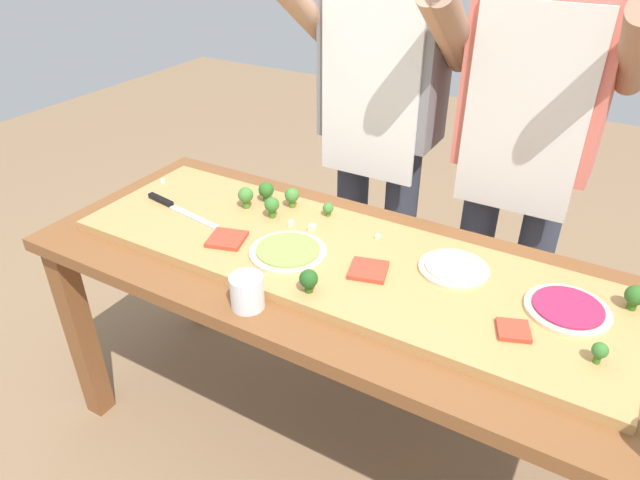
% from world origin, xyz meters
% --- Properties ---
extents(ground_plane, '(8.00, 8.00, 0.00)m').
position_xyz_m(ground_plane, '(0.00, 0.00, 0.00)').
color(ground_plane, '#896B4C').
extents(prep_table, '(1.82, 0.72, 0.75)m').
position_xyz_m(prep_table, '(0.00, 0.00, 0.65)').
color(prep_table, brown).
rests_on(prep_table, ground).
extents(cutting_board, '(1.55, 0.48, 0.03)m').
position_xyz_m(cutting_board, '(-0.03, 0.01, 0.76)').
color(cutting_board, tan).
rests_on(cutting_board, prep_table).
extents(chefs_knife, '(0.32, 0.07, 0.02)m').
position_xyz_m(chefs_knife, '(-0.62, -0.02, 0.78)').
color(chefs_knife, '#B7BABF').
rests_on(chefs_knife, cutting_board).
extents(pizza_whole_cheese_artichoke, '(0.19, 0.19, 0.02)m').
position_xyz_m(pizza_whole_cheese_artichoke, '(0.28, 0.09, 0.78)').
color(pizza_whole_cheese_artichoke, beige).
rests_on(pizza_whole_cheese_artichoke, cutting_board).
extents(pizza_whole_pesto_green, '(0.22, 0.22, 0.02)m').
position_xyz_m(pizza_whole_pesto_green, '(-0.15, -0.06, 0.78)').
color(pizza_whole_pesto_green, beige).
rests_on(pizza_whole_pesto_green, cutting_board).
extents(pizza_whole_beet_magenta, '(0.20, 0.20, 0.02)m').
position_xyz_m(pizza_whole_beet_magenta, '(0.57, 0.06, 0.78)').
color(pizza_whole_beet_magenta, beige).
rests_on(pizza_whole_beet_magenta, cutting_board).
extents(pizza_slice_near_right, '(0.12, 0.12, 0.01)m').
position_xyz_m(pizza_slice_near_right, '(-0.34, -0.09, 0.78)').
color(pizza_slice_near_right, '#BC3D28').
rests_on(pizza_slice_near_right, cutting_board).
extents(pizza_slice_near_left, '(0.12, 0.12, 0.01)m').
position_xyz_m(pizza_slice_near_left, '(0.08, -0.03, 0.78)').
color(pizza_slice_near_left, '#BC3D28').
rests_on(pizza_slice_near_left, cutting_board).
extents(pizza_slice_far_right, '(0.09, 0.09, 0.01)m').
position_xyz_m(pizza_slice_far_right, '(0.47, -0.08, 0.78)').
color(pizza_slice_far_right, '#BC3D28').
rests_on(pizza_slice_far_right, cutting_board).
extents(broccoli_floret_front_right, '(0.05, 0.05, 0.06)m').
position_xyz_m(broccoli_floret_front_right, '(0.70, 0.15, 0.81)').
color(broccoli_floret_front_right, '#366618').
rests_on(broccoli_floret_front_right, cutting_board).
extents(broccoli_floret_front_left, '(0.03, 0.03, 0.05)m').
position_xyz_m(broccoli_floret_front_left, '(0.65, -0.09, 0.80)').
color(broccoli_floret_front_left, '#3F7220').
rests_on(broccoli_floret_front_left, cutting_board).
extents(broccoli_floret_center_left, '(0.05, 0.05, 0.07)m').
position_xyz_m(broccoli_floret_center_left, '(-0.38, 0.17, 0.81)').
color(broccoli_floret_center_left, '#366618').
rests_on(broccoli_floret_center_left, cutting_board).
extents(broccoli_floret_back_right, '(0.05, 0.05, 0.07)m').
position_xyz_m(broccoli_floret_back_right, '(-0.30, 0.09, 0.81)').
color(broccoli_floret_back_right, '#3F7220').
rests_on(broccoli_floret_back_right, cutting_board).
extents(broccoli_floret_front_mid, '(0.05, 0.05, 0.06)m').
position_xyz_m(broccoli_floret_front_mid, '(-0.01, -0.18, 0.81)').
color(broccoli_floret_front_mid, '#2C5915').
rests_on(broccoli_floret_front_mid, cutting_board).
extents(broccoli_floret_back_left, '(0.05, 0.05, 0.07)m').
position_xyz_m(broccoli_floret_back_left, '(-0.29, 0.18, 0.81)').
color(broccoli_floret_back_left, '#487A23').
rests_on(broccoli_floret_back_left, cutting_board).
extents(broccoli_floret_center_right, '(0.05, 0.05, 0.07)m').
position_xyz_m(broccoli_floret_center_right, '(-0.41, 0.10, 0.81)').
color(broccoli_floret_center_right, '#487A23').
rests_on(broccoli_floret_center_right, cutting_board).
extents(broccoli_floret_back_mid, '(0.03, 0.03, 0.04)m').
position_xyz_m(broccoli_floret_back_mid, '(-0.16, 0.18, 0.80)').
color(broccoli_floret_back_mid, '#487A23').
rests_on(broccoli_floret_back_mid, cutting_board).
extents(cheese_crumble_a, '(0.02, 0.02, 0.01)m').
position_xyz_m(cheese_crumble_a, '(-0.23, 0.08, 0.78)').
color(cheese_crumble_a, white).
rests_on(cheese_crumble_a, cutting_board).
extents(cheese_crumble_b, '(0.02, 0.02, 0.01)m').
position_xyz_m(cheese_crumble_b, '(-0.77, 0.10, 0.78)').
color(cheese_crumble_b, silver).
rests_on(cheese_crumble_b, cutting_board).
extents(cheese_crumble_c, '(0.01, 0.01, 0.01)m').
position_xyz_m(cheese_crumble_c, '(0.03, 0.14, 0.78)').
color(cheese_crumble_c, silver).
rests_on(cheese_crumble_c, cutting_board).
extents(cheese_crumble_d, '(0.02, 0.02, 0.02)m').
position_xyz_m(cheese_crumble_d, '(-0.16, 0.08, 0.78)').
color(cheese_crumble_d, silver).
rests_on(cheese_crumble_d, cutting_board).
extents(flour_cup, '(0.08, 0.08, 0.09)m').
position_xyz_m(flour_cup, '(-0.13, -0.28, 0.78)').
color(flour_cup, white).
rests_on(flour_cup, prep_table).
extents(cook_left, '(0.54, 0.39, 1.67)m').
position_xyz_m(cook_left, '(-0.17, 0.57, 1.00)').
color(cook_left, '#333847').
rests_on(cook_left, ground).
extents(cook_right, '(0.54, 0.39, 1.67)m').
position_xyz_m(cook_right, '(0.31, 0.57, 1.00)').
color(cook_right, '#333847').
rests_on(cook_right, ground).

